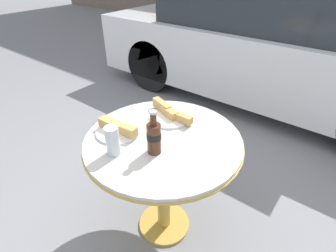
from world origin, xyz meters
name	(u,v)px	position (x,y,z in m)	size (l,w,h in m)	color
ground_plane	(164,224)	(0.00, 0.00, 0.00)	(30.00, 30.00, 0.00)	gray
bistro_table	(163,156)	(0.00, 0.00, 0.57)	(0.81, 0.81, 0.69)	gold
cola_bottle_left	(154,137)	(0.04, -0.11, 0.78)	(0.07, 0.07, 0.22)	#4C2819
drinking_glass	(113,142)	(-0.11, -0.23, 0.76)	(0.06, 0.06, 0.14)	#C68923
lunch_plate_near	(170,114)	(-0.09, 0.17, 0.72)	(0.30, 0.23, 0.07)	white
lunch_plate_far	(118,129)	(-0.21, -0.11, 0.71)	(0.23, 0.23, 0.06)	white
parked_car	(271,44)	(-0.23, 2.30, 0.60)	(3.84, 1.76, 1.24)	silver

